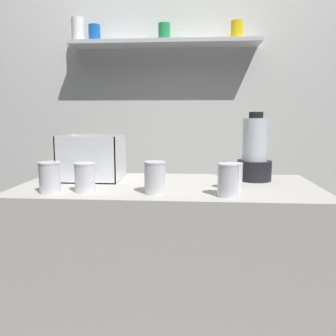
{
  "coord_description": "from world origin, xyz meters",
  "views": [
    {
      "loc": [
        0.12,
        -1.62,
        1.22
      ],
      "look_at": [
        0.0,
        0.0,
        0.98
      ],
      "focal_mm": 37.3,
      "sensor_mm": 36.0,
      "label": 1
    }
  ],
  "objects_px": {
    "juice_cup_orange_left": "(85,179)",
    "juice_cup_orange_right": "(228,182)",
    "blender_pitcher": "(255,153)",
    "juice_cup_beet_far_right": "(233,178)",
    "carrot_display_bin": "(93,165)",
    "juice_cup_beet_middle": "(155,179)",
    "juice_cup_carrot_far_left": "(50,180)"
  },
  "relations": [
    {
      "from": "juice_cup_orange_left",
      "to": "juice_cup_orange_right",
      "type": "relative_size",
      "value": 0.93
    },
    {
      "from": "blender_pitcher",
      "to": "juice_cup_beet_far_right",
      "type": "xyz_separation_m",
      "value": [
        -0.13,
        -0.24,
        -0.09
      ]
    },
    {
      "from": "carrot_display_bin",
      "to": "juice_cup_orange_right",
      "type": "height_order",
      "value": "carrot_display_bin"
    },
    {
      "from": "blender_pitcher",
      "to": "juice_cup_orange_left",
      "type": "distance_m",
      "value": 0.84
    },
    {
      "from": "carrot_display_bin",
      "to": "blender_pitcher",
      "type": "xyz_separation_m",
      "value": [
        0.82,
        0.03,
        0.06
      ]
    },
    {
      "from": "juice_cup_orange_left",
      "to": "juice_cup_beet_middle",
      "type": "xyz_separation_m",
      "value": [
        0.3,
        -0.01,
        0.01
      ]
    },
    {
      "from": "carrot_display_bin",
      "to": "blender_pitcher",
      "type": "height_order",
      "value": "blender_pitcher"
    },
    {
      "from": "juice_cup_orange_left",
      "to": "juice_cup_beet_far_right",
      "type": "height_order",
      "value": "juice_cup_orange_left"
    },
    {
      "from": "juice_cup_orange_right",
      "to": "juice_cup_beet_far_right",
      "type": "distance_m",
      "value": 0.15
    },
    {
      "from": "juice_cup_carrot_far_left",
      "to": "juice_cup_beet_middle",
      "type": "relative_size",
      "value": 0.97
    },
    {
      "from": "blender_pitcher",
      "to": "juice_cup_beet_middle",
      "type": "distance_m",
      "value": 0.58
    },
    {
      "from": "blender_pitcher",
      "to": "juice_cup_orange_right",
      "type": "relative_size",
      "value": 2.54
    },
    {
      "from": "blender_pitcher",
      "to": "juice_cup_orange_left",
      "type": "relative_size",
      "value": 2.72
    },
    {
      "from": "juice_cup_beet_far_right",
      "to": "juice_cup_orange_left",
      "type": "bearing_deg",
      "value": -170.88
    },
    {
      "from": "blender_pitcher",
      "to": "juice_cup_carrot_far_left",
      "type": "height_order",
      "value": "blender_pitcher"
    },
    {
      "from": "blender_pitcher",
      "to": "juice_cup_carrot_far_left",
      "type": "distance_m",
      "value": 0.98
    },
    {
      "from": "carrot_display_bin",
      "to": "juice_cup_beet_far_right",
      "type": "bearing_deg",
      "value": -16.31
    },
    {
      "from": "juice_cup_carrot_far_left",
      "to": "juice_cup_beet_far_right",
      "type": "bearing_deg",
      "value": 9.55
    },
    {
      "from": "juice_cup_orange_right",
      "to": "juice_cup_beet_far_right",
      "type": "bearing_deg",
      "value": 75.04
    },
    {
      "from": "juice_cup_orange_left",
      "to": "juice_cup_orange_right",
      "type": "distance_m",
      "value": 0.6
    },
    {
      "from": "juice_cup_carrot_far_left",
      "to": "carrot_display_bin",
      "type": "bearing_deg",
      "value": 75.56
    },
    {
      "from": "juice_cup_carrot_far_left",
      "to": "juice_cup_beet_middle",
      "type": "xyz_separation_m",
      "value": [
        0.44,
        0.02,
        0.01
      ]
    },
    {
      "from": "juice_cup_carrot_far_left",
      "to": "juice_cup_beet_middle",
      "type": "bearing_deg",
      "value": 2.75
    },
    {
      "from": "carrot_display_bin",
      "to": "juice_cup_orange_right",
      "type": "bearing_deg",
      "value": -27.6
    },
    {
      "from": "juice_cup_orange_left",
      "to": "juice_cup_orange_right",
      "type": "height_order",
      "value": "juice_cup_orange_right"
    },
    {
      "from": "carrot_display_bin",
      "to": "juice_cup_orange_left",
      "type": "distance_m",
      "value": 0.31
    },
    {
      "from": "carrot_display_bin",
      "to": "juice_cup_beet_middle",
      "type": "height_order",
      "value": "carrot_display_bin"
    },
    {
      "from": "carrot_display_bin",
      "to": "blender_pitcher",
      "type": "bearing_deg",
      "value": 2.27
    },
    {
      "from": "carrot_display_bin",
      "to": "juice_cup_carrot_far_left",
      "type": "relative_size",
      "value": 2.26
    },
    {
      "from": "blender_pitcher",
      "to": "juice_cup_beet_middle",
      "type": "bearing_deg",
      "value": -143.43
    },
    {
      "from": "juice_cup_beet_middle",
      "to": "juice_cup_beet_far_right",
      "type": "xyz_separation_m",
      "value": [
        0.34,
        0.11,
        -0.01
      ]
    },
    {
      "from": "juice_cup_beet_far_right",
      "to": "juice_cup_carrot_far_left",
      "type": "bearing_deg",
      "value": -170.45
    }
  ]
}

